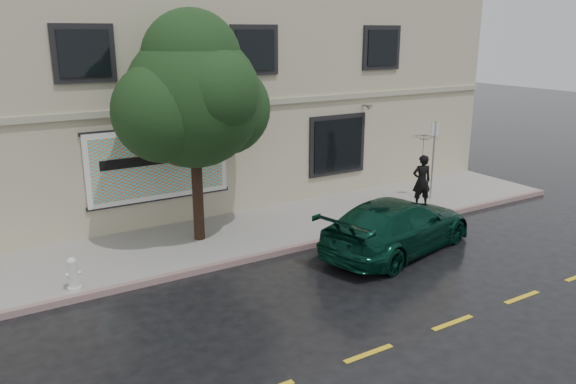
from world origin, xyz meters
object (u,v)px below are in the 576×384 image
pedestrian (422,181)px  street_tree (193,100)px  car (398,225)px  fire_hydrant (73,274)px

pedestrian → street_tree: (-7.41, 1.02, 2.99)m
pedestrian → street_tree: 8.05m
car → pedestrian: size_ratio=2.85×
car → pedestrian: (3.04, 2.26, 0.30)m
pedestrian → fire_hydrant: 11.11m
street_tree → car: bearing=-36.9°
pedestrian → fire_hydrant: pedestrian is taller
car → street_tree: (-4.36, 3.28, 3.29)m
car → fire_hydrant: car is taller
pedestrian → fire_hydrant: size_ratio=2.24×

